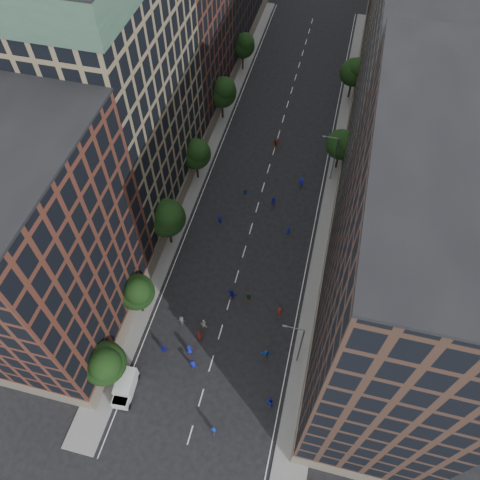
% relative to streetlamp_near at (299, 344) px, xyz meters
% --- Properties ---
extents(ground, '(240.00, 240.00, 0.00)m').
position_rel_streetlamp_near_xyz_m(ground, '(-10.37, 28.00, -5.17)').
color(ground, black).
rests_on(ground, ground).
extents(sidewalk_left, '(4.00, 105.00, 0.15)m').
position_rel_streetlamp_near_xyz_m(sidewalk_left, '(-22.37, 35.50, -5.09)').
color(sidewalk_left, slate).
rests_on(sidewalk_left, ground).
extents(sidewalk_right, '(4.00, 105.00, 0.15)m').
position_rel_streetlamp_near_xyz_m(sidewalk_right, '(1.63, 35.50, -5.09)').
color(sidewalk_right, slate).
rests_on(sidewalk_right, ground).
extents(bldg_left_a, '(14.00, 22.00, 30.00)m').
position_rel_streetlamp_near_xyz_m(bldg_left_a, '(-29.37, -1.00, 9.83)').
color(bldg_left_a, '#582D21').
rests_on(bldg_left_a, ground).
extents(bldg_left_b, '(14.00, 26.00, 34.00)m').
position_rel_streetlamp_near_xyz_m(bldg_left_b, '(-29.37, 23.00, 11.83)').
color(bldg_left_b, '#897859').
rests_on(bldg_left_b, ground).
extents(bldg_left_c, '(14.00, 20.00, 28.00)m').
position_rel_streetlamp_near_xyz_m(bldg_left_c, '(-29.37, 46.00, 8.83)').
color(bldg_left_c, '#582D21').
rests_on(bldg_left_c, ground).
extents(bldg_right_a, '(14.00, 30.00, 36.00)m').
position_rel_streetlamp_near_xyz_m(bldg_right_a, '(8.63, 3.00, 12.83)').
color(bldg_right_a, '#402C22').
rests_on(bldg_right_a, ground).
extents(bldg_right_b, '(14.00, 28.00, 33.00)m').
position_rel_streetlamp_near_xyz_m(bldg_right_b, '(8.63, 32.00, 11.33)').
color(bldg_right_b, '#5F574E').
rests_on(bldg_right_b, ground).
extents(bldg_right_c, '(14.00, 26.00, 35.00)m').
position_rel_streetlamp_near_xyz_m(bldg_right_c, '(8.63, 59.00, 12.33)').
color(bldg_right_c, '#897859').
rests_on(bldg_right_c, ground).
extents(tree_left_0, '(5.20, 5.20, 8.83)m').
position_rel_streetlamp_near_xyz_m(tree_left_0, '(-21.38, -8.15, 0.79)').
color(tree_left_0, black).
rests_on(tree_left_0, ground).
extents(tree_left_1, '(4.80, 4.80, 8.21)m').
position_rel_streetlamp_near_xyz_m(tree_left_1, '(-21.39, 1.86, 0.38)').
color(tree_left_1, black).
rests_on(tree_left_1, ground).
extents(tree_left_2, '(5.60, 5.60, 9.45)m').
position_rel_streetlamp_near_xyz_m(tree_left_2, '(-21.36, 13.83, 1.19)').
color(tree_left_2, black).
rests_on(tree_left_2, ground).
extents(tree_left_3, '(5.00, 5.00, 8.58)m').
position_rel_streetlamp_near_xyz_m(tree_left_3, '(-21.38, 27.85, 0.65)').
color(tree_left_3, black).
rests_on(tree_left_3, ground).
extents(tree_left_4, '(5.40, 5.40, 9.08)m').
position_rel_streetlamp_near_xyz_m(tree_left_4, '(-21.37, 43.84, 0.93)').
color(tree_left_4, black).
rests_on(tree_left_4, ground).
extents(tree_left_5, '(4.80, 4.80, 8.33)m').
position_rel_streetlamp_near_xyz_m(tree_left_5, '(-21.39, 59.86, 0.51)').
color(tree_left_5, black).
rests_on(tree_left_5, ground).
extents(tree_right_a, '(5.00, 5.00, 8.39)m').
position_rel_streetlamp_near_xyz_m(tree_right_a, '(1.02, 35.85, 0.46)').
color(tree_right_a, black).
rests_on(tree_right_a, ground).
extents(tree_right_b, '(5.20, 5.20, 8.83)m').
position_rel_streetlamp_near_xyz_m(tree_right_b, '(1.02, 55.85, 0.79)').
color(tree_right_b, black).
rests_on(tree_right_b, ground).
extents(streetlamp_near, '(2.64, 0.22, 9.06)m').
position_rel_streetlamp_near_xyz_m(streetlamp_near, '(0.00, 0.00, 0.00)').
color(streetlamp_near, '#595B60').
rests_on(streetlamp_near, ground).
extents(streetlamp_far, '(2.64, 0.22, 9.06)m').
position_rel_streetlamp_near_xyz_m(streetlamp_far, '(0.00, 33.00, 0.00)').
color(streetlamp_far, '#595B60').
rests_on(streetlamp_far, ground).
extents(cargo_van, '(2.51, 4.78, 2.47)m').
position_rel_streetlamp_near_xyz_m(cargo_van, '(-19.52, -8.89, -3.87)').
color(cargo_van, white).
rests_on(cargo_van, ground).
extents(skater_0, '(1.06, 0.81, 1.92)m').
position_rel_streetlamp_near_xyz_m(skater_0, '(-13.49, -2.20, -4.21)').
color(skater_0, '#141DA7').
rests_on(skater_0, ground).
extents(skater_1, '(0.78, 0.60, 1.91)m').
position_rel_streetlamp_near_xyz_m(skater_1, '(-7.71, -11.00, -4.21)').
color(skater_1, '#1433A6').
rests_on(skater_1, ground).
extents(skater_2, '(1.02, 0.85, 1.89)m').
position_rel_streetlamp_near_xyz_m(skater_2, '(-2.04, -6.22, -4.22)').
color(skater_2, '#161FB6').
rests_on(skater_2, ground).
extents(skater_3, '(1.29, 0.97, 1.78)m').
position_rel_streetlamp_near_xyz_m(skater_3, '(-12.38, -4.07, -4.28)').
color(skater_3, '#131DA1').
rests_on(skater_3, ground).
extents(skater_4, '(1.12, 0.59, 1.83)m').
position_rel_streetlamp_near_xyz_m(skater_4, '(-16.67, -2.96, -4.25)').
color(skater_4, '#1616B4').
rests_on(skater_4, ground).
extents(skater_5, '(1.66, 0.77, 1.72)m').
position_rel_streetlamp_near_xyz_m(skater_5, '(-3.77, -0.44, -4.31)').
color(skater_5, '#1551B1').
rests_on(skater_5, ground).
extents(skater_6, '(0.85, 0.62, 1.61)m').
position_rel_streetlamp_near_xyz_m(skater_6, '(-12.79, 0.03, -4.36)').
color(skater_6, maroon).
rests_on(skater_6, ground).
extents(skater_7, '(0.78, 0.61, 1.87)m').
position_rel_streetlamp_near_xyz_m(skater_7, '(-3.27, 5.88, -4.23)').
color(skater_7, '#AF271D').
rests_on(skater_7, ground).
extents(skater_8, '(0.97, 0.81, 1.76)m').
position_rel_streetlamp_near_xyz_m(skater_8, '(-12.72, 1.72, -4.29)').
color(skater_8, silver).
rests_on(skater_8, ground).
extents(skater_9, '(1.20, 0.78, 1.74)m').
position_rel_streetlamp_near_xyz_m(skater_9, '(-15.70, 1.44, -4.30)').
color(skater_9, '#434248').
rests_on(skater_9, ground).
extents(skater_10, '(0.97, 0.55, 1.55)m').
position_rel_streetlamp_near_xyz_m(skater_10, '(-7.83, 7.09, -4.39)').
color(skater_10, '#1A562E').
rests_on(skater_10, ground).
extents(skater_11, '(1.61, 1.10, 1.66)m').
position_rel_streetlamp_near_xyz_m(skater_11, '(-10.21, 6.97, -4.34)').
color(skater_11, '#111391').
rests_on(skater_11, ground).
extents(skater_12, '(0.85, 0.69, 1.50)m').
position_rel_streetlamp_near_xyz_m(skater_12, '(-4.66, 19.98, -4.42)').
color(skater_12, '#122094').
rests_on(skater_12, ground).
extents(skater_13, '(0.78, 0.61, 1.87)m').
position_rel_streetlamp_near_xyz_m(skater_13, '(-15.38, 19.41, -4.23)').
color(skater_13, '#13209E').
rests_on(skater_13, ground).
extents(skater_14, '(0.87, 0.68, 1.78)m').
position_rel_streetlamp_near_xyz_m(skater_14, '(-8.05, 25.03, -4.28)').
color(skater_14, '#1526AD').
rests_on(skater_14, ground).
extents(skater_15, '(1.34, 1.00, 1.84)m').
position_rel_streetlamp_near_xyz_m(skater_15, '(-4.31, 30.24, -4.25)').
color(skater_15, '#171CBC').
rests_on(skater_15, ground).
extents(skater_16, '(0.95, 0.62, 1.51)m').
position_rel_streetlamp_near_xyz_m(skater_16, '(-12.83, 25.79, -4.41)').
color(skater_16, '#1551AD').
rests_on(skater_16, ground).
extents(skater_17, '(1.59, 0.60, 1.68)m').
position_rel_streetlamp_near_xyz_m(skater_17, '(-10.26, 38.67, -4.33)').
color(skater_17, '#953318').
rests_on(skater_17, ground).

